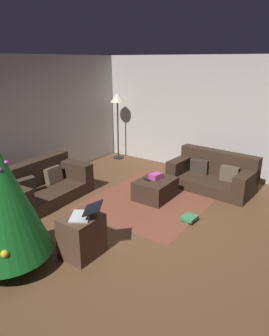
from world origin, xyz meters
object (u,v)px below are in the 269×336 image
object	(u,v)px
couch_left	(42,186)
book_stack	(190,218)
christmas_tree	(1,199)
laptop	(85,213)
tv_remote	(147,179)
corner_lamp	(117,103)
gift_box	(156,176)
side_table	(82,236)
couch_right	(213,175)
ottoman	(155,189)

from	to	relation	value
couch_left	book_stack	size ratio (longest dim) A/B	5.88
christmas_tree	laptop	distance (m)	1.02
couch_left	tv_remote	distance (m)	1.97
book_stack	corner_lamp	size ratio (longest dim) A/B	0.17
gift_box	book_stack	xyz separation A→B (m)	(-0.52, -0.97, -0.37)
book_stack	side_table	bearing A→B (deg)	154.19
side_table	tv_remote	bearing A→B (deg)	7.48
couch_right	gift_box	distance (m)	1.30
couch_left	couch_right	size ratio (longest dim) A/B	1.03
couch_right	christmas_tree	bearing A→B (deg)	77.70
couch_right	ottoman	size ratio (longest dim) A/B	2.25
gift_box	laptop	bearing A→B (deg)	-174.17
ottoman	tv_remote	distance (m)	0.26
tv_remote	side_table	distance (m)	2.04
gift_box	ottoman	bearing A→B (deg)	-150.19
couch_left	corner_lamp	bearing A→B (deg)	-174.57
side_table	corner_lamp	distance (m)	4.52
corner_lamp	book_stack	bearing A→B (deg)	-124.16
christmas_tree	laptop	bearing A→B (deg)	-40.43
couch_right	side_table	bearing A→B (deg)	83.93
couch_left	christmas_tree	world-z (taller)	christmas_tree
couch_left	laptop	distance (m)	2.10
couch_right	corner_lamp	xyz separation A→B (m)	(0.50, 2.83, 1.19)
ottoman	tv_remote	size ratio (longest dim) A/B	4.75
couch_left	couch_right	world-z (taller)	couch_right
book_stack	christmas_tree	bearing A→B (deg)	149.73
book_stack	corner_lamp	xyz separation A→B (m)	(2.07, 3.06, 1.41)
laptop	couch_left	bearing A→B (deg)	66.68
tv_remote	corner_lamp	distance (m)	2.84
gift_box	christmas_tree	bearing A→B (deg)	171.87
book_stack	tv_remote	bearing A→B (deg)	71.28
couch_left	ottoman	distance (m)	2.13
ottoman	christmas_tree	distance (m)	2.96
christmas_tree	tv_remote	bearing A→B (deg)	-6.55
christmas_tree	gift_box	bearing A→B (deg)	-8.13
couch_left	couch_right	bearing A→B (deg)	131.78
couch_left	side_table	xyz separation A→B (m)	(-0.85, -1.85, 0.01)
corner_lamp	christmas_tree	bearing A→B (deg)	-159.24
gift_box	corner_lamp	size ratio (longest dim) A/B	0.13
laptop	book_stack	distance (m)	1.87
gift_box	corner_lamp	xyz separation A→B (m)	(1.56, 2.09, 1.05)
couch_left	gift_box	bearing A→B (deg)	125.43
book_stack	ottoman	bearing A→B (deg)	63.70
gift_box	side_table	size ratio (longest dim) A/B	0.38
ottoman	laptop	bearing A→B (deg)	-174.88
couch_left	side_table	bearing A→B (deg)	62.51
christmas_tree	laptop	xyz separation A→B (m)	(0.74, -0.63, -0.32)
ottoman	book_stack	distance (m)	1.05
ottoman	side_table	xyz separation A→B (m)	(-2.12, -0.13, 0.10)
gift_box	laptop	xyz separation A→B (m)	(-2.14, -0.22, 0.20)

